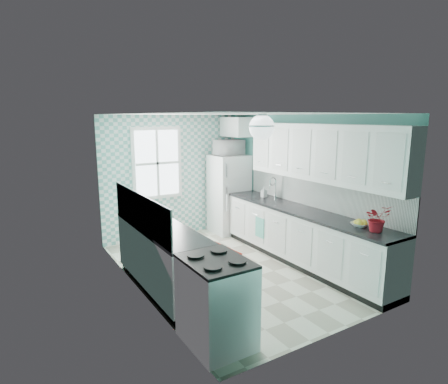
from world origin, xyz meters
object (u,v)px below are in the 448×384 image
potted_plant (377,218)px  ceiling_light (262,127)px  stove (216,301)px  microwave (229,148)px  fridge (229,194)px  sink (268,200)px  fruit_bowl (361,225)px

potted_plant → ceiling_light: bearing=139.8°
stove → microwave: microwave is taller
ceiling_light → potted_plant: size_ratio=0.95×
fridge → sink: 1.23m
fridge → microwave: microwave is taller
stove → fruit_bowl: (2.40, 0.08, 0.47)m
sink → fridge: bearing=96.5°
fruit_bowl → potted_plant: bearing=-90.0°
ceiling_light → fruit_bowl: ceiling_light is taller
stove → fruit_bowl: bearing=3.4°
sink → fruit_bowl: 2.11m
fruit_bowl → sink: bearing=89.9°
fruit_bowl → ceiling_light: bearing=147.8°
stove → potted_plant: bearing=-2.8°
ceiling_light → microwave: 2.85m
sink → fruit_bowl: sink is taller
fruit_bowl → microwave: bearing=91.5°
fridge → fruit_bowl: fridge is taller
ceiling_light → fridge: (1.11, 2.58, -1.49)m
fridge → microwave: (0.00, 0.00, 0.99)m
fridge → potted_plant: (0.09, -3.60, 0.29)m
stove → potted_plant: 2.49m
fridge → fruit_bowl: 3.34m
fridge → sink: fridge is taller
stove → microwave: bearing=57.5°
ceiling_light → stove: (-1.20, -0.83, -1.82)m
sink → microwave: microwave is taller
ceiling_light → fridge: size_ratio=0.21×
sink → fruit_bowl: bearing=-88.0°
microwave → ceiling_light: bearing=64.1°
sink → potted_plant: sink is taller
stove → microwave: 4.33m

